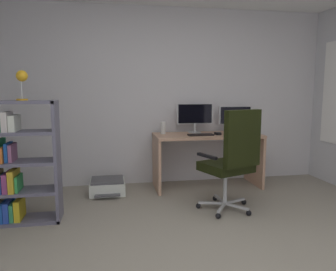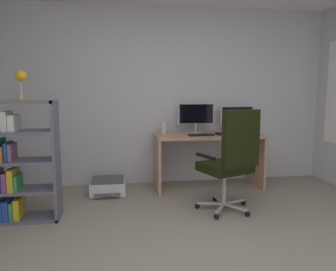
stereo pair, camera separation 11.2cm
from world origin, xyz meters
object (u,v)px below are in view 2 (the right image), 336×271
desk (208,148)px  keyboard (201,135)px  printer (108,186)px  monitor_main (196,115)px  desk_lamp (21,79)px  computer_mouse (219,134)px  monitor_secondary (237,117)px  office_chair (231,158)px  desktop_speaker (164,128)px  bookshelf (12,165)px

desk → keyboard: keyboard is taller
printer → keyboard: bearing=-3.0°
monitor_main → keyboard: size_ratio=1.53×
desk_lamp → computer_mouse: bearing=18.3°
desk → monitor_secondary: size_ratio=3.04×
keyboard → office_chair: (0.11, -0.87, -0.13)m
desktop_speaker → desk_lamp: (-1.56, -0.98, 0.62)m
monitor_secondary → desk_lamp: desk_lamp is taller
computer_mouse → printer: 1.64m
desktop_speaker → printer: bearing=-167.0°
bookshelf → office_chair: bearing=-3.5°
desk → keyboard: size_ratio=4.30×
printer → desktop_speaker: bearing=13.0°
desktop_speaker → monitor_secondary: bearing=2.5°
desk → office_chair: 1.00m
desk → desktop_speaker: size_ratio=8.61×
keyboard → desk_lamp: (-2.03, -0.73, 0.70)m
desk_lamp → monitor_secondary: bearing=21.3°
monitor_secondary → desktop_speaker: size_ratio=2.83×
office_chair → desk_lamp: size_ratio=3.91×
desk → keyboard: bearing=-137.0°
desk → desk_lamp: desk_lamp is taller
monitor_secondary → printer: monitor_secondary is taller
computer_mouse → printer: (-1.50, 0.04, -0.67)m
computer_mouse → desk_lamp: (-2.28, -0.76, 0.69)m
office_chair → desktop_speaker: bearing=117.6°
desk → desktop_speaker: desktop_speaker is taller
desk → desktop_speaker: (-0.60, 0.12, 0.28)m
keyboard → office_chair: 0.89m
office_chair → desk_lamp: 2.31m
keyboard → printer: size_ratio=0.66×
office_chair → desk_lamp: desk_lamp is taller
keyboard → desktop_speaker: size_ratio=2.00×
monitor_secondary → desktop_speaker: bearing=-177.5°
keyboard → desktop_speaker: bearing=151.0°
monitor_main → computer_mouse: 0.44m
monitor_secondary → computer_mouse: size_ratio=4.81×
desk → keyboard: (-0.13, -0.12, 0.21)m
keyboard → bookshelf: bookshelf is taller
monitor_main → bookshelf: (-2.17, -1.02, -0.41)m
monitor_main → desktop_speaker: bearing=-174.2°
desktop_speaker → desk_lamp: bearing=-148.0°
keyboard → desk: bearing=41.3°
monitor_secondary → desktop_speaker: 1.08m
monitor_main → bookshelf: bookshelf is taller
keyboard → bookshelf: size_ratio=0.27×
office_chair → desk: bearing=89.0°
computer_mouse → printer: size_ratio=0.20×
computer_mouse → desk_lamp: size_ratio=0.34×
computer_mouse → keyboard: bearing=176.0°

